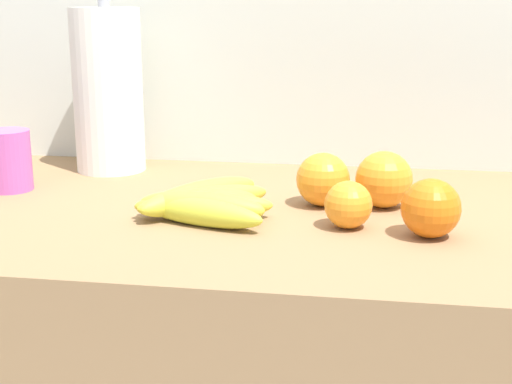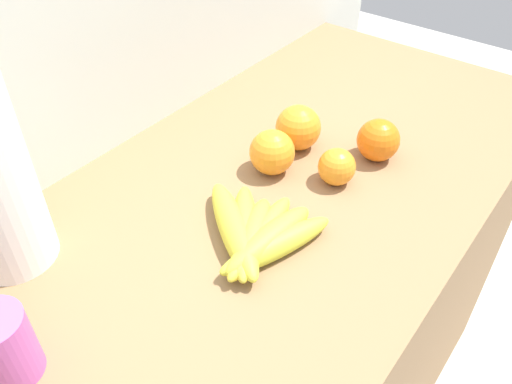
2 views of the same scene
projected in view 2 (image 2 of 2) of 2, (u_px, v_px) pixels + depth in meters
The scene contains 8 objects.
counter at pixel (237, 379), 1.10m from camera, with size 1.56×0.62×0.88m, color olive.
wall_back at pixel (112, 238), 1.12m from camera, with size 1.96×0.06×1.30m, color silver.
banana_bunch at pixel (255, 235), 0.77m from camera, with size 0.20×0.22×0.04m.
orange_right at pixel (378, 140), 0.93m from camera, with size 0.08×0.08×0.08m, color orange.
orange_back_left at pixel (298, 128), 0.96m from camera, with size 0.08×0.08×0.08m, color orange.
orange_center at pixel (272, 152), 0.90m from camera, with size 0.08×0.08×0.08m, color orange.
orange_front at pixel (337, 167), 0.88m from camera, with size 0.06×0.06×0.06m, color orange.
mug at pixel (3, 347), 0.60m from camera, with size 0.07×0.07×0.10m, color #BF56AF.
Camera 2 is at (-0.44, -0.39, 1.45)m, focal length 36.78 mm.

